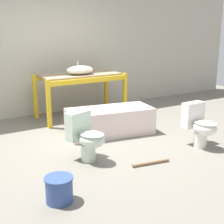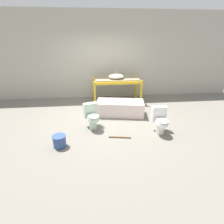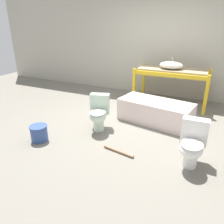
{
  "view_description": "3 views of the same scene",
  "coord_description": "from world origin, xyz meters",
  "views": [
    {
      "loc": [
        -2.18,
        -4.18,
        1.75
      ],
      "look_at": [
        -0.01,
        -0.68,
        0.66
      ],
      "focal_mm": 50.0,
      "sensor_mm": 36.0,
      "label": 1
    },
    {
      "loc": [
        -0.28,
        -4.84,
        2.29
      ],
      "look_at": [
        0.13,
        -0.81,
        0.54
      ],
      "focal_mm": 28.0,
      "sensor_mm": 36.0,
      "label": 2
    },
    {
      "loc": [
        1.46,
        -3.89,
        1.91
      ],
      "look_at": [
        -0.05,
        -0.7,
        0.46
      ],
      "focal_mm": 35.0,
      "sensor_mm": 36.0,
      "label": 3
    }
  ],
  "objects": [
    {
      "name": "sink_basin",
      "position": [
        0.51,
        1.36,
        0.98
      ],
      "size": [
        0.54,
        0.38,
        0.26
      ],
      "color": "silver",
      "rests_on": "shelving_rack"
    },
    {
      "name": "toilet_near",
      "position": [
        1.34,
        -1.03,
        0.35
      ],
      "size": [
        0.36,
        0.53,
        0.67
      ],
      "rotation": [
        0.0,
        0.0,
        0.01
      ],
      "color": "white",
      "rests_on": "ground_plane"
    },
    {
      "name": "loose_pipe",
      "position": [
        0.29,
        -1.18,
        0.02
      ],
      "size": [
        0.54,
        0.14,
        0.04
      ],
      "color": "#8C6B4C",
      "rests_on": "ground_plane"
    },
    {
      "name": "shelving_rack",
      "position": [
        0.54,
        1.44,
        0.76
      ],
      "size": [
        1.72,
        0.83,
        0.89
      ],
      "color": "gold",
      "rests_on": "ground_plane"
    },
    {
      "name": "bathtub_main",
      "position": [
        0.49,
        0.21,
        0.26
      ],
      "size": [
        1.54,
        0.88,
        0.45
      ],
      "rotation": [
        0.0,
        0.0,
        -0.17
      ],
      "color": "silver",
      "rests_on": "ground_plane"
    },
    {
      "name": "bucket_white",
      "position": [
        -1.11,
        -1.41,
        0.15
      ],
      "size": [
        0.3,
        0.3,
        0.28
      ],
      "color": "#334C8C",
      "rests_on": "ground_plane"
    },
    {
      "name": "toilet_far",
      "position": [
        -0.38,
        -0.6,
        0.35
      ],
      "size": [
        0.49,
        0.6,
        0.67
      ],
      "rotation": [
        0.0,
        0.0,
        0.33
      ],
      "color": "silver",
      "rests_on": "ground_plane"
    },
    {
      "name": "ground_plane",
      "position": [
        0.0,
        0.0,
        0.0
      ],
      "size": [
        12.0,
        12.0,
        0.0
      ],
      "primitive_type": "plane",
      "color": "slate"
    },
    {
      "name": "warehouse_wall_rear",
      "position": [
        0.0,
        2.12,
        1.6
      ],
      "size": [
        10.8,
        0.08,
        3.2
      ],
      "color": "#B2AD9E",
      "rests_on": "ground_plane"
    }
  ]
}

